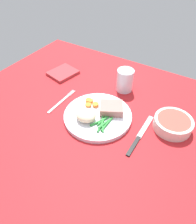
{
  "coord_description": "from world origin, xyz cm",
  "views": [
    {
      "loc": [
        26.42,
        -46.24,
        56.09
      ],
      "look_at": [
        -2.45,
        0.14,
        4.6
      ],
      "focal_mm": 32.78,
      "sensor_mm": 36.0,
      "label": 1
    }
  ],
  "objects_px": {
    "knife": "(140,136)",
    "meat_portion": "(111,108)",
    "dinner_plate": "(98,116)",
    "water_glass": "(125,82)",
    "fork": "(62,101)",
    "salad_bowl": "(173,123)",
    "napkin": "(63,73)"
  },
  "relations": [
    {
      "from": "knife",
      "to": "meat_portion",
      "type": "bearing_deg",
      "value": 165.27
    },
    {
      "from": "dinner_plate",
      "to": "water_glass",
      "type": "distance_m",
      "value": 0.21
    },
    {
      "from": "fork",
      "to": "salad_bowl",
      "type": "height_order",
      "value": "salad_bowl"
    },
    {
      "from": "knife",
      "to": "salad_bowl",
      "type": "bearing_deg",
      "value": 52.42
    },
    {
      "from": "fork",
      "to": "water_glass",
      "type": "xyz_separation_m",
      "value": [
        0.18,
        0.21,
        0.04
      ]
    },
    {
      "from": "meat_portion",
      "to": "water_glass",
      "type": "bearing_deg",
      "value": 99.87
    },
    {
      "from": "dinner_plate",
      "to": "meat_portion",
      "type": "height_order",
      "value": "meat_portion"
    },
    {
      "from": "knife",
      "to": "water_glass",
      "type": "xyz_separation_m",
      "value": [
        -0.17,
        0.21,
        0.04
      ]
    },
    {
      "from": "knife",
      "to": "salad_bowl",
      "type": "distance_m",
      "value": 0.13
    },
    {
      "from": "meat_portion",
      "to": "napkin",
      "type": "height_order",
      "value": "meat_portion"
    },
    {
      "from": "water_glass",
      "to": "salad_bowl",
      "type": "height_order",
      "value": "water_glass"
    },
    {
      "from": "salad_bowl",
      "to": "napkin",
      "type": "height_order",
      "value": "salad_bowl"
    },
    {
      "from": "water_glass",
      "to": "dinner_plate",
      "type": "bearing_deg",
      "value": -91.39
    },
    {
      "from": "dinner_plate",
      "to": "fork",
      "type": "height_order",
      "value": "dinner_plate"
    },
    {
      "from": "dinner_plate",
      "to": "napkin",
      "type": "distance_m",
      "value": 0.34
    },
    {
      "from": "dinner_plate",
      "to": "meat_portion",
      "type": "relative_size",
      "value": 3.02
    },
    {
      "from": "salad_bowl",
      "to": "meat_portion",
      "type": "bearing_deg",
      "value": -166.36
    },
    {
      "from": "knife",
      "to": "water_glass",
      "type": "relative_size",
      "value": 2.15
    },
    {
      "from": "water_glass",
      "to": "napkin",
      "type": "distance_m",
      "value": 0.31
    },
    {
      "from": "meat_portion",
      "to": "knife",
      "type": "relative_size",
      "value": 0.41
    },
    {
      "from": "salad_bowl",
      "to": "fork",
      "type": "bearing_deg",
      "value": -167.37
    },
    {
      "from": "fork",
      "to": "knife",
      "type": "relative_size",
      "value": 0.81
    },
    {
      "from": "dinner_plate",
      "to": "fork",
      "type": "bearing_deg",
      "value": -179.15
    },
    {
      "from": "knife",
      "to": "napkin",
      "type": "relative_size",
      "value": 1.67
    },
    {
      "from": "fork",
      "to": "water_glass",
      "type": "relative_size",
      "value": 1.74
    },
    {
      "from": "knife",
      "to": "napkin",
      "type": "distance_m",
      "value": 0.5
    },
    {
      "from": "water_glass",
      "to": "salad_bowl",
      "type": "distance_m",
      "value": 0.27
    },
    {
      "from": "dinner_plate",
      "to": "meat_portion",
      "type": "xyz_separation_m",
      "value": [
        0.03,
        0.04,
        0.02
      ]
    },
    {
      "from": "water_glass",
      "to": "salad_bowl",
      "type": "relative_size",
      "value": 0.72
    },
    {
      "from": "meat_portion",
      "to": "salad_bowl",
      "type": "distance_m",
      "value": 0.22
    },
    {
      "from": "fork",
      "to": "knife",
      "type": "height_order",
      "value": "knife"
    },
    {
      "from": "fork",
      "to": "knife",
      "type": "xyz_separation_m",
      "value": [
        0.34,
        -0.0,
        -0.0
      ]
    }
  ]
}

